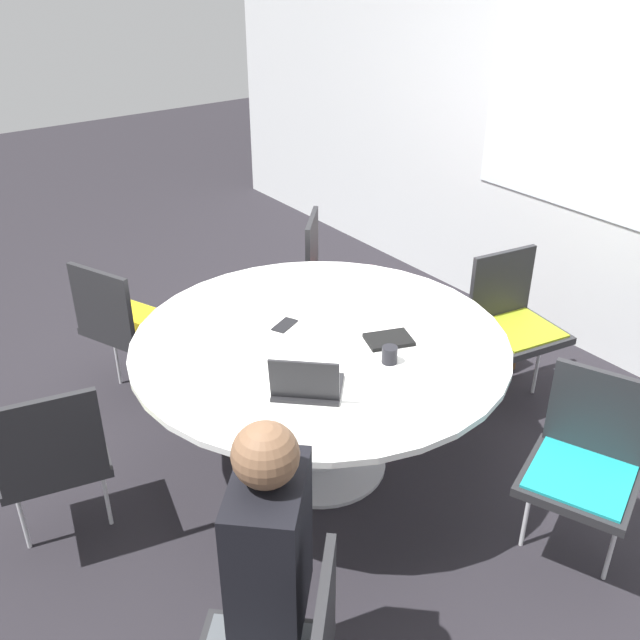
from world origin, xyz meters
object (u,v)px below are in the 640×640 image
Objects in this scene: chair_4 at (123,319)px; chair_3 at (332,269)px; chair_2 at (513,316)px; laptop at (307,384)px; chair_5 at (52,453)px; person_0 at (265,556)px; spiral_notebook at (389,340)px; handbag at (487,342)px; chair_1 at (586,458)px; coffee_cup at (390,355)px; cell_phone at (285,325)px.

chair_3 is at bearing 60.47° from chair_4.
laptop is at bearing 16.81° from chair_2.
person_0 reaches higher than chair_5.
person_0 is 1.36m from spiral_notebook.
laptop is 1.05× the size of handbag.
chair_1 is 1.00× the size of chair_5.
coffee_cup is 0.58m from cell_phone.
chair_4 is at bearing -153.22° from cell_phone.
chair_4 reaches higher than coffee_cup.
chair_2 is (-0.99, 0.71, 0.00)m from chair_1.
chair_5 is at bearing 59.01° from person_0.
handbag is at bearing 111.47° from coffee_cup.
chair_3 is 1.00× the size of chair_4.
laptop is at bearing -13.84° from chair_4.
chair_3 is 1.17m from cell_phone.
chair_1 is 2.11m from chair_3.
chair_4 is (-0.17, -1.34, 0.00)m from chair_3.
chair_1 is at bearing 2.91° from chair_4.
laptop reaches higher than chair_3.
person_0 is (-0.19, -1.43, 0.19)m from chair_1.
chair_1 is 2.33× the size of laptop.
coffee_cup is at bearing -16.91° from person_0.
chair_2 is 11.36× the size of coffee_cup.
chair_3 is (-1.10, -0.44, 0.00)m from chair_2.
chair_3 is 2.56m from person_0.
chair_1 and chair_5 have the same top height.
chair_4 is 1.15m from chair_5.
chair_2 reaches higher than coffee_cup.
laptop is at bearing -25.25° from cell_phone.
chair_5 is at bearing 12.39° from laptop.
coffee_cup is at bearing 18.89° from cell_phone.
coffee_cup is (0.14, -0.12, 0.03)m from spiral_notebook.
chair_1 and chair_2 have the same top height.
handbag is at bearing -113.12° from chair_2.
chair_2 is at bearing 93.77° from spiral_notebook.
cell_phone is at bearing 4.62° from chair_4.
chair_5 is 3.52× the size of spiral_notebook.
chair_1 is 2.50m from chair_4.
chair_3 is 1.35m from chair_4.
chair_3 and chair_5 have the same top height.
chair_2 is 2.18m from chair_4.
chair_1 is 1.00× the size of chair_4.
chair_4 is 1.06m from cell_phone.
chair_5 reaches higher than coffee_cup.
spiral_notebook is (-0.13, 0.56, -0.04)m from laptop.
person_0 is at bearing -61.54° from chair_5.
spiral_notebook is at bearing 7.86° from chair_4.
person_0 reaches higher than coffee_cup.
chair_1 is at bearing 35.55° from chair_3.
laptop reaches higher than coffee_cup.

